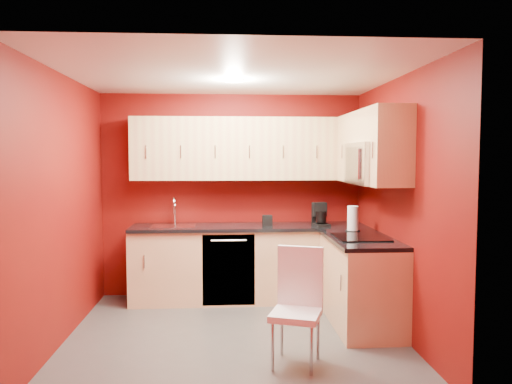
{
  "coord_description": "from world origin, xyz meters",
  "views": [
    {
      "loc": [
        -0.1,
        -4.73,
        1.72
      ],
      "look_at": [
        0.24,
        0.55,
        1.35
      ],
      "focal_mm": 35.0,
      "sensor_mm": 36.0,
      "label": 1
    }
  ],
  "objects": [
    {
      "name": "napkin_holder",
      "position": [
        0.41,
        1.11,
        0.97
      ],
      "size": [
        0.12,
        0.12,
        0.13
      ],
      "primitive_type": null,
      "rotation": [
        0.0,
        0.0,
        -0.03
      ],
      "color": "black",
      "rests_on": "countertop_back"
    },
    {
      "name": "base_cabinets_right",
      "position": [
        1.3,
        0.25,
        0.43
      ],
      "size": [
        0.6,
        1.3,
        0.87
      ],
      "primitive_type": "cube",
      "color": "#EEBA88",
      "rests_on": "floor"
    },
    {
      "name": "wall_back",
      "position": [
        0.0,
        1.5,
        1.25
      ],
      "size": [
        3.2,
        0.0,
        3.2
      ],
      "primitive_type": "plane",
      "rotation": [
        1.57,
        0.0,
        0.0
      ],
      "color": "#69100A",
      "rests_on": "floor"
    },
    {
      "name": "cooktop",
      "position": [
        1.28,
        0.2,
        0.92
      ],
      "size": [
        0.5,
        0.55,
        0.01
      ],
      "primitive_type": "cube",
      "color": "black",
      "rests_on": "countertop_right"
    },
    {
      "name": "upper_cabinets_right",
      "position": [
        1.42,
        0.44,
        1.89
      ],
      "size": [
        0.35,
        1.55,
        0.75
      ],
      "color": "#D9BE7B",
      "rests_on": "wall_right"
    },
    {
      "name": "wall_right",
      "position": [
        1.6,
        0.0,
        1.25
      ],
      "size": [
        0.0,
        3.0,
        3.0
      ],
      "primitive_type": "plane",
      "rotation": [
        1.57,
        0.0,
        -1.57
      ],
      "color": "#69100A",
      "rests_on": "floor"
    },
    {
      "name": "base_cabinets_back",
      "position": [
        0.2,
        1.2,
        0.43
      ],
      "size": [
        2.8,
        0.6,
        0.87
      ],
      "primitive_type": "cube",
      "color": "#EEBA88",
      "rests_on": "floor"
    },
    {
      "name": "downlight",
      "position": [
        0.0,
        0.3,
        2.48
      ],
      "size": [
        0.2,
        0.2,
        0.01
      ],
      "primitive_type": "cylinder",
      "color": "white",
      "rests_on": "ceiling"
    },
    {
      "name": "countertop_right",
      "position": [
        1.29,
        0.23,
        0.89
      ],
      "size": [
        0.63,
        1.27,
        0.04
      ],
      "primitive_type": "cube",
      "color": "black",
      "rests_on": "base_cabinets_right"
    },
    {
      "name": "dishwasher_front",
      "position": [
        -0.05,
        0.91,
        0.43
      ],
      "size": [
        0.6,
        0.02,
        0.82
      ],
      "primitive_type": "cube",
      "color": "black",
      "rests_on": "base_cabinets_back"
    },
    {
      "name": "upper_cabinets_back",
      "position": [
        0.2,
        1.32,
        1.83
      ],
      "size": [
        2.8,
        0.35,
        0.75
      ],
      "primitive_type": "cube",
      "color": "#D9BE7B",
      "rests_on": "wall_back"
    },
    {
      "name": "coffee_maker",
      "position": [
        1.05,
        1.09,
        1.05
      ],
      "size": [
        0.21,
        0.25,
        0.27
      ],
      "primitive_type": null,
      "rotation": [
        0.0,
        0.0,
        0.22
      ],
      "color": "black",
      "rests_on": "countertop_back"
    },
    {
      "name": "wall_left",
      "position": [
        -1.6,
        0.0,
        1.25
      ],
      "size": [
        0.0,
        3.0,
        3.0
      ],
      "primitive_type": "plane",
      "rotation": [
        1.57,
        0.0,
        1.57
      ],
      "color": "#69100A",
      "rests_on": "floor"
    },
    {
      "name": "dining_chair",
      "position": [
        0.49,
        -0.72,
        0.48
      ],
      "size": [
        0.51,
        0.52,
        0.97
      ],
      "primitive_type": null,
      "rotation": [
        0.0,
        0.0,
        -0.34
      ],
      "color": "white",
      "rests_on": "floor"
    },
    {
      "name": "wall_front",
      "position": [
        0.0,
        -1.5,
        1.25
      ],
      "size": [
        3.2,
        0.0,
        3.2
      ],
      "primitive_type": "plane",
      "rotation": [
        -1.57,
        0.0,
        0.0
      ],
      "color": "#69100A",
      "rests_on": "floor"
    },
    {
      "name": "sink",
      "position": [
        -0.7,
        1.2,
        0.94
      ],
      "size": [
        0.52,
        0.42,
        0.35
      ],
      "color": "silver",
      "rests_on": "countertop_back"
    },
    {
      "name": "floor",
      "position": [
        0.0,
        0.0,
        0.0
      ],
      "size": [
        3.2,
        3.2,
        0.0
      ],
      "primitive_type": "plane",
      "color": "#474442",
      "rests_on": "ground"
    },
    {
      "name": "countertop_back",
      "position": [
        0.2,
        1.19,
        0.89
      ],
      "size": [
        2.8,
        0.63,
        0.04
      ],
      "primitive_type": "cube",
      "color": "black",
      "rests_on": "base_cabinets_back"
    },
    {
      "name": "microwave",
      "position": [
        1.39,
        0.2,
        1.66
      ],
      "size": [
        0.42,
        0.76,
        0.42
      ],
      "color": "silver",
      "rests_on": "upper_cabinets_right"
    },
    {
      "name": "paper_towel",
      "position": [
        1.31,
        0.64,
        1.05
      ],
      "size": [
        0.21,
        0.21,
        0.28
      ],
      "primitive_type": null,
      "rotation": [
        0.0,
        0.0,
        0.38
      ],
      "color": "silver",
      "rests_on": "countertop_right"
    },
    {
      "name": "ceiling",
      "position": [
        0.0,
        0.0,
        2.5
      ],
      "size": [
        3.2,
        3.2,
        0.0
      ],
      "primitive_type": "plane",
      "rotation": [
        3.14,
        0.0,
        0.0
      ],
      "color": "white",
      "rests_on": "wall_back"
    }
  ]
}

